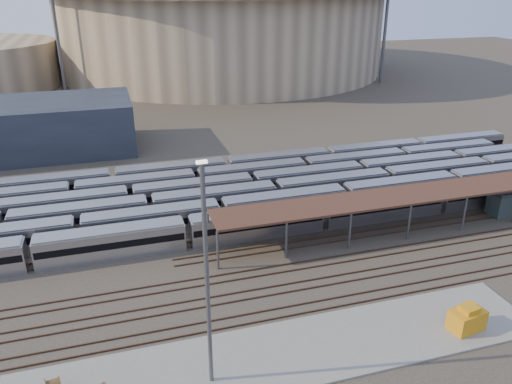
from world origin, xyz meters
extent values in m
plane|color=#383026|center=(0.00, 0.00, 0.00)|extent=(420.00, 420.00, 0.00)
cube|color=gray|center=(-5.00, -15.00, 0.10)|extent=(50.00, 9.00, 0.20)
cube|color=#AAAAAE|center=(8.29, 8.00, 1.80)|extent=(112.00, 2.90, 3.60)
cube|color=#AAAAAE|center=(-5.10, 12.20, 1.80)|extent=(112.00, 2.90, 3.60)
cube|color=#AAAAAE|center=(4.44, 16.40, 1.80)|extent=(112.00, 2.90, 3.60)
cube|color=#AAAAAE|center=(2.04, 20.60, 1.80)|extent=(112.00, 2.90, 3.60)
cube|color=#AAAAAE|center=(-6.19, 24.80, 1.80)|extent=(112.00, 2.90, 3.60)
cube|color=#AAAAAE|center=(-0.12, 29.00, 1.80)|extent=(112.00, 2.90, 3.60)
cylinder|color=#545559|center=(-8.00, 1.30, 2.50)|extent=(0.30, 0.30, 5.00)
cylinder|color=#545559|center=(-8.00, 6.70, 2.50)|extent=(0.30, 0.30, 5.00)
cylinder|color=#545559|center=(0.57, 1.30, 2.50)|extent=(0.30, 0.30, 5.00)
cylinder|color=#545559|center=(0.57, 6.70, 2.50)|extent=(0.30, 0.30, 5.00)
cylinder|color=#545559|center=(9.14, 1.30, 2.50)|extent=(0.30, 0.30, 5.00)
cylinder|color=#545559|center=(9.14, 6.70, 2.50)|extent=(0.30, 0.30, 5.00)
cylinder|color=#545559|center=(17.71, 1.30, 2.50)|extent=(0.30, 0.30, 5.00)
cylinder|color=#545559|center=(17.71, 6.70, 2.50)|extent=(0.30, 0.30, 5.00)
cylinder|color=#545559|center=(26.29, 1.30, 2.50)|extent=(0.30, 0.30, 5.00)
cylinder|color=#545559|center=(26.29, 6.70, 2.50)|extent=(0.30, 0.30, 5.00)
cylinder|color=#545559|center=(34.86, 6.70, 2.50)|extent=(0.30, 0.30, 5.00)
cube|color=#3B2818|center=(22.00, 4.00, 5.15)|extent=(60.00, 6.00, 0.30)
cube|color=#4C3323|center=(0.00, -1.75, 0.09)|extent=(170.00, 0.12, 0.18)
cube|color=#4C3323|center=(0.00, -0.25, 0.09)|extent=(170.00, 0.12, 0.18)
cube|color=#4C3323|center=(0.00, -5.75, 0.09)|extent=(170.00, 0.12, 0.18)
cube|color=#4C3323|center=(0.00, -4.25, 0.09)|extent=(170.00, 0.12, 0.18)
cube|color=#4C3323|center=(0.00, -9.75, 0.09)|extent=(170.00, 0.12, 0.18)
cube|color=#4C3323|center=(0.00, -8.25, 0.09)|extent=(170.00, 0.12, 0.18)
cylinder|color=tan|center=(25.00, 140.00, 14.00)|extent=(116.00, 116.00, 28.00)
cube|color=#1E232D|center=(-35.00, 55.00, 5.00)|extent=(42.00, 20.00, 10.00)
cylinder|color=#545559|center=(-30.00, 110.00, 18.00)|extent=(1.00, 1.00, 36.00)
cylinder|color=#545559|center=(70.00, 100.00, 18.00)|extent=(1.00, 1.00, 36.00)
cylinder|color=#545559|center=(-10.00, 160.00, 18.00)|extent=(1.00, 1.00, 36.00)
cylinder|color=#545559|center=(-12.59, -16.28, 10.07)|extent=(0.36, 0.36, 19.73)
cube|color=#FFF2CC|center=(-12.59, -16.28, 20.03)|extent=(0.82, 0.35, 0.20)
cube|color=orange|center=(12.76, -16.78, 1.25)|extent=(3.64, 2.60, 2.09)
camera|label=1|loc=(-18.47, -48.96, 31.83)|focal=35.00mm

